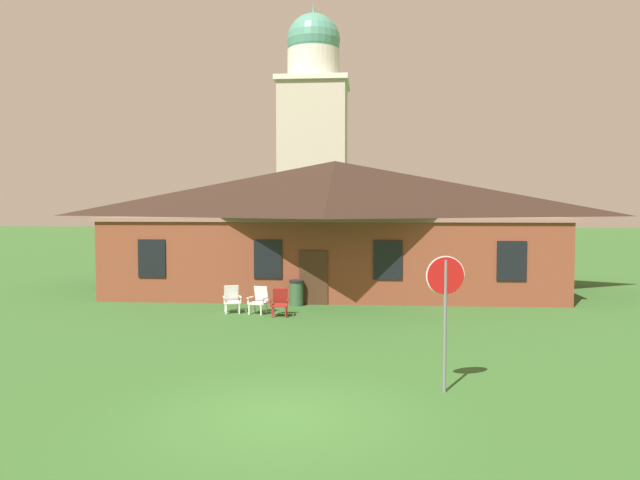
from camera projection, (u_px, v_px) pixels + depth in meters
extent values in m
plane|color=#336028|center=(281.00, 417.00, 11.06)|extent=(200.00, 200.00, 0.00)
cube|color=brown|center=(335.00, 254.00, 28.51)|extent=(18.52, 10.00, 3.20)
cube|color=#8C6458|center=(335.00, 218.00, 28.42)|extent=(18.89, 10.20, 0.16)
pyramid|color=black|center=(335.00, 189.00, 28.34)|extent=(19.27, 10.40, 2.55)
cube|color=black|center=(152.00, 258.00, 24.05)|extent=(1.10, 0.06, 1.50)
cube|color=black|center=(268.00, 259.00, 23.68)|extent=(1.10, 0.06, 1.50)
cube|color=black|center=(388.00, 260.00, 23.31)|extent=(1.10, 0.06, 1.50)
cube|color=black|center=(512.00, 261.00, 22.94)|extent=(1.10, 0.06, 1.50)
cube|color=#422819|center=(314.00, 278.00, 23.58)|extent=(1.10, 0.06, 2.10)
cube|color=#BCB29E|center=(314.00, 172.00, 44.86)|extent=(4.80, 4.80, 12.59)
cube|color=silver|center=(313.00, 83.00, 44.50)|extent=(5.18, 5.18, 0.36)
cylinder|color=silver|center=(313.00, 66.00, 44.43)|extent=(3.80, 3.80, 2.20)
sphere|color=#4C8E7A|center=(313.00, 41.00, 44.33)|extent=(3.88, 3.88, 3.88)
cone|color=#4C8E7A|center=(313.00, 8.00, 44.21)|extent=(0.24, 0.24, 1.00)
cylinder|color=slate|center=(445.00, 326.00, 12.45)|extent=(0.07, 0.07, 2.73)
cylinder|color=white|center=(445.00, 276.00, 12.41)|extent=(0.80, 0.15, 0.81)
cylinder|color=#B71414|center=(446.00, 276.00, 12.38)|extent=(0.75, 0.15, 0.76)
cube|color=white|center=(239.00, 309.00, 21.64)|extent=(0.06, 0.06, 0.36)
cube|color=white|center=(226.00, 309.00, 21.53)|extent=(0.06, 0.06, 0.36)
cube|color=white|center=(238.00, 307.00, 22.07)|extent=(0.06, 0.06, 0.36)
cube|color=white|center=(225.00, 307.00, 21.96)|extent=(0.06, 0.06, 0.36)
cube|color=white|center=(232.00, 302.00, 21.79)|extent=(0.67, 0.66, 0.05)
cube|color=white|center=(231.00, 293.00, 22.08)|extent=(0.55, 0.34, 0.54)
cube|color=white|center=(240.00, 297.00, 21.83)|extent=(0.20, 0.46, 0.03)
cube|color=white|center=(241.00, 300.00, 21.68)|extent=(0.05, 0.05, 0.22)
cube|color=white|center=(224.00, 297.00, 21.69)|extent=(0.20, 0.46, 0.03)
cube|color=white|center=(224.00, 301.00, 21.54)|extent=(0.05, 0.05, 0.22)
cube|color=white|center=(261.00, 310.00, 21.32)|extent=(0.06, 0.06, 0.36)
cube|color=white|center=(249.00, 310.00, 21.47)|extent=(0.06, 0.06, 0.36)
cube|color=white|center=(266.00, 308.00, 21.74)|extent=(0.06, 0.06, 0.36)
cube|color=white|center=(255.00, 308.00, 21.89)|extent=(0.06, 0.06, 0.36)
cube|color=white|center=(258.00, 303.00, 21.59)|extent=(0.65, 0.64, 0.05)
cube|color=white|center=(261.00, 294.00, 21.87)|extent=(0.54, 0.31, 0.54)
cube|color=white|center=(265.00, 298.00, 21.47)|extent=(0.18, 0.47, 0.03)
cube|color=white|center=(263.00, 302.00, 21.32)|extent=(0.05, 0.05, 0.22)
cube|color=white|center=(250.00, 297.00, 21.66)|extent=(0.18, 0.47, 0.03)
cube|color=white|center=(248.00, 301.00, 21.51)|extent=(0.05, 0.05, 0.22)
cube|color=maroon|center=(286.00, 312.00, 20.87)|extent=(0.05, 0.05, 0.36)
cube|color=maroon|center=(272.00, 312.00, 20.88)|extent=(0.05, 0.05, 0.36)
cube|color=maroon|center=(287.00, 310.00, 21.31)|extent=(0.05, 0.05, 0.36)
cube|color=maroon|center=(274.00, 310.00, 21.32)|extent=(0.05, 0.05, 0.36)
cube|color=maroon|center=(280.00, 305.00, 21.08)|extent=(0.57, 0.55, 0.05)
cube|color=maroon|center=(280.00, 296.00, 21.38)|extent=(0.52, 0.22, 0.54)
cube|color=maroon|center=(288.00, 300.00, 21.05)|extent=(0.09, 0.47, 0.03)
cube|color=maroon|center=(287.00, 304.00, 20.89)|extent=(0.04, 0.04, 0.22)
cube|color=maroon|center=(271.00, 300.00, 21.06)|extent=(0.09, 0.47, 0.03)
cube|color=maroon|center=(271.00, 304.00, 20.91)|extent=(0.04, 0.04, 0.22)
cylinder|color=#335638|center=(297.00, 294.00, 23.39)|extent=(0.52, 0.52, 0.90)
cylinder|color=black|center=(297.00, 281.00, 23.36)|extent=(0.56, 0.56, 0.08)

